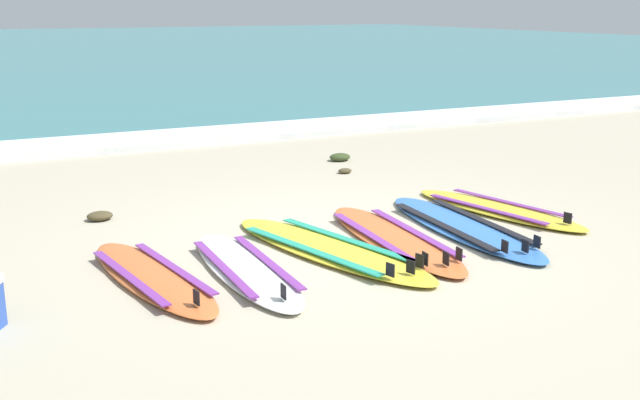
{
  "coord_description": "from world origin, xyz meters",
  "views": [
    {
      "loc": [
        -3.28,
        -6.19,
        2.19
      ],
      "look_at": [
        0.08,
        0.6,
        0.25
      ],
      "focal_mm": 43.1,
      "sensor_mm": 36.0,
      "label": 1
    }
  ],
  "objects_px": {
    "surfboard_2": "(329,249)",
    "surfboard_5": "(498,209)",
    "surfboard_0": "(152,276)",
    "surfboard_3": "(394,238)",
    "surfboard_1": "(246,268)",
    "surfboard_4": "(462,227)"
  },
  "relations": [
    {
      "from": "surfboard_5",
      "to": "surfboard_1",
      "type": "bearing_deg",
      "value": -169.3
    },
    {
      "from": "surfboard_2",
      "to": "surfboard_5",
      "type": "height_order",
      "value": "same"
    },
    {
      "from": "surfboard_4",
      "to": "surfboard_0",
      "type": "bearing_deg",
      "value": -178.97
    },
    {
      "from": "surfboard_0",
      "to": "surfboard_3",
      "type": "height_order",
      "value": "same"
    },
    {
      "from": "surfboard_1",
      "to": "surfboard_4",
      "type": "xyz_separation_m",
      "value": [
        2.39,
        0.21,
        0.0
      ]
    },
    {
      "from": "surfboard_1",
      "to": "surfboard_2",
      "type": "height_order",
      "value": "same"
    },
    {
      "from": "surfboard_1",
      "to": "surfboard_3",
      "type": "height_order",
      "value": "same"
    },
    {
      "from": "surfboard_3",
      "to": "surfboard_4",
      "type": "distance_m",
      "value": 0.82
    },
    {
      "from": "surfboard_0",
      "to": "surfboard_3",
      "type": "relative_size",
      "value": 0.9
    },
    {
      "from": "surfboard_2",
      "to": "surfboard_5",
      "type": "relative_size",
      "value": 1.16
    },
    {
      "from": "surfboard_1",
      "to": "surfboard_2",
      "type": "bearing_deg",
      "value": 10.92
    },
    {
      "from": "surfboard_0",
      "to": "surfboard_1",
      "type": "relative_size",
      "value": 1.01
    },
    {
      "from": "surfboard_0",
      "to": "surfboard_4",
      "type": "distance_m",
      "value": 3.14
    },
    {
      "from": "surfboard_3",
      "to": "surfboard_5",
      "type": "distance_m",
      "value": 1.61
    },
    {
      "from": "surfboard_2",
      "to": "surfboard_4",
      "type": "bearing_deg",
      "value": 1.73
    },
    {
      "from": "surfboard_0",
      "to": "surfboard_5",
      "type": "relative_size",
      "value": 0.96
    },
    {
      "from": "surfboard_0",
      "to": "surfboard_4",
      "type": "relative_size",
      "value": 0.86
    },
    {
      "from": "surfboard_3",
      "to": "surfboard_5",
      "type": "bearing_deg",
      "value": 14.4
    },
    {
      "from": "surfboard_1",
      "to": "surfboard_4",
      "type": "height_order",
      "value": "same"
    },
    {
      "from": "surfboard_1",
      "to": "surfboard_4",
      "type": "distance_m",
      "value": 2.4
    },
    {
      "from": "surfboard_2",
      "to": "surfboard_5",
      "type": "xyz_separation_m",
      "value": [
        2.27,
        0.42,
        -0.0
      ]
    },
    {
      "from": "surfboard_2",
      "to": "surfboard_3",
      "type": "bearing_deg",
      "value": 1.91
    }
  ]
}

